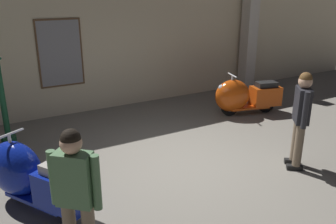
% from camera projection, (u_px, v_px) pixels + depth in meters
% --- Properties ---
extents(ground_plane, '(60.00, 60.00, 0.00)m').
position_uv_depth(ground_plane, '(182.00, 165.00, 6.12)').
color(ground_plane, slate).
extents(showroom_back_wall, '(18.00, 0.63, 3.39)m').
position_uv_depth(showroom_back_wall, '(109.00, 40.00, 8.65)').
color(showroom_back_wall, beige).
rests_on(showroom_back_wall, ground).
extents(scooter_0, '(1.29, 1.71, 1.04)m').
position_uv_depth(scooter_0, '(30.00, 176.00, 4.82)').
color(scooter_0, black).
rests_on(scooter_0, ground).
extents(scooter_1, '(1.72, 0.87, 1.01)m').
position_uv_depth(scooter_1, '(243.00, 96.00, 8.42)').
color(scooter_1, black).
rests_on(scooter_1, ground).
extents(visitor_0, '(0.41, 0.46, 1.65)m').
position_uv_depth(visitor_0, '(301.00, 114.00, 5.75)').
color(visitor_0, black).
rests_on(visitor_0, ground).
extents(visitor_1, '(0.43, 0.42, 1.64)m').
position_uv_depth(visitor_1, '(76.00, 192.00, 3.56)').
color(visitor_1, black).
rests_on(visitor_1, ground).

